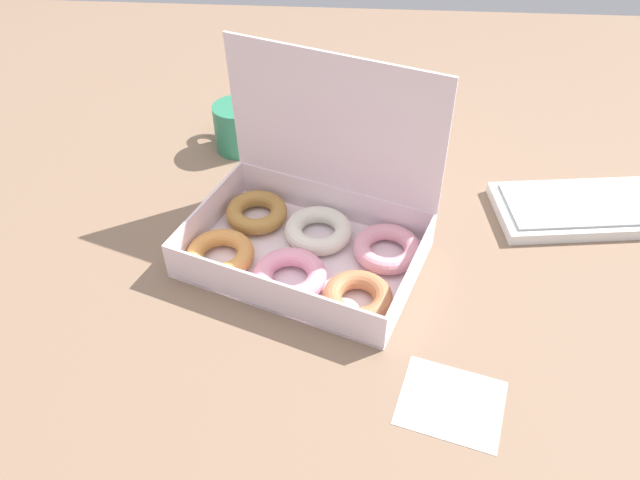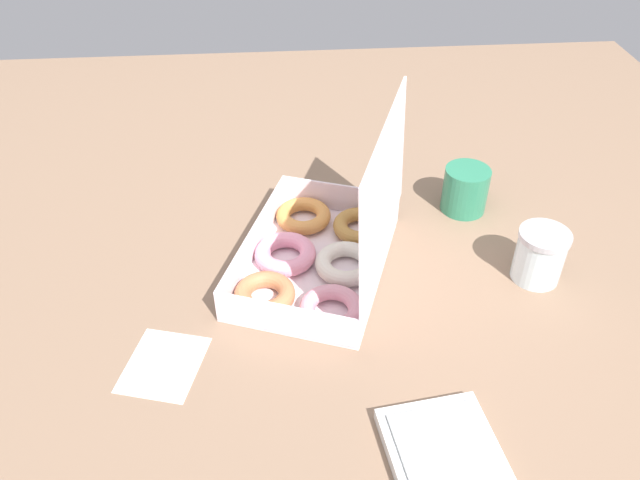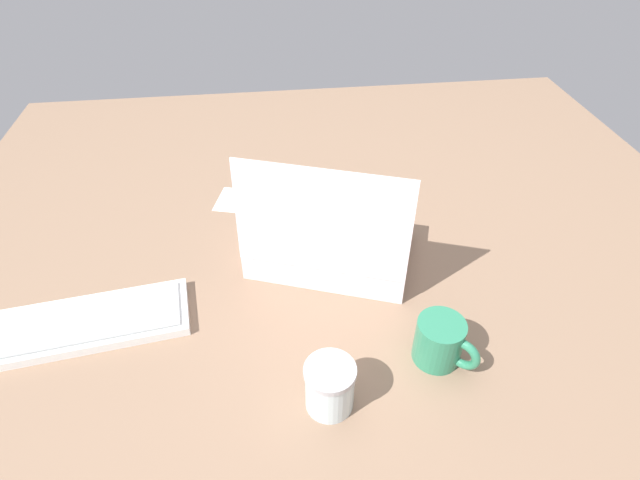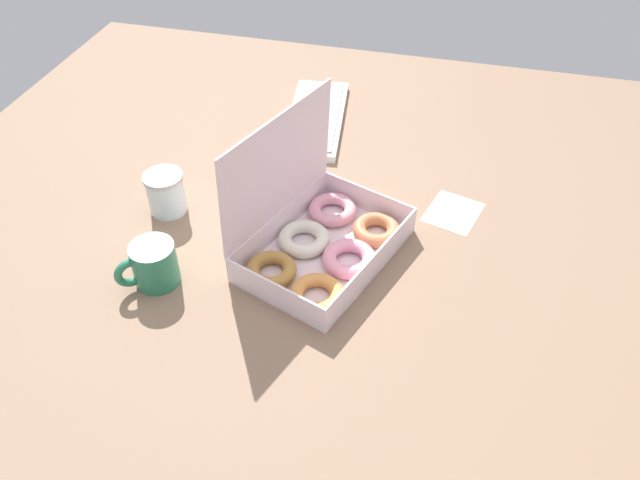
% 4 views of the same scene
% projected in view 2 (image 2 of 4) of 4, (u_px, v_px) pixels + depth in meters
% --- Properties ---
extents(ground_plane, '(1.80, 1.80, 0.02)m').
position_uv_depth(ground_plane, '(333.00, 264.00, 1.04)').
color(ground_plane, '#846750').
extents(donut_box, '(0.37, 0.31, 0.27)m').
position_uv_depth(donut_box, '(323.00, 251.00, 1.00)').
color(donut_box, white).
rests_on(donut_box, ground_plane).
extents(coffee_mug, '(0.10, 0.10, 0.08)m').
position_uv_depth(coffee_mug, '(466.00, 188.00, 1.13)').
color(coffee_mug, '#2C7A58').
rests_on(coffee_mug, ground_plane).
extents(glass_jar, '(0.08, 0.08, 0.09)m').
position_uv_depth(glass_jar, '(540.00, 255.00, 0.98)').
color(glass_jar, silver).
rests_on(glass_jar, ground_plane).
extents(paper_napkin, '(0.14, 0.13, 0.00)m').
position_uv_depth(paper_napkin, '(164.00, 364.00, 0.86)').
color(paper_napkin, white).
rests_on(paper_napkin, ground_plane).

